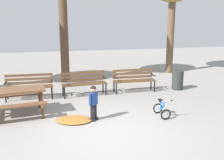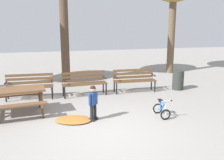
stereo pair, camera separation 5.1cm
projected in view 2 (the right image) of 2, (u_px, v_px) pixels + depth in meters
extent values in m
plane|color=gray|center=(105.00, 133.00, 6.21)|extent=(36.00, 36.00, 0.00)
cube|color=brown|center=(11.00, 90.00, 7.18)|extent=(1.88, 0.96, 0.05)
cube|color=brown|center=(12.00, 106.00, 6.74)|extent=(1.82, 0.45, 0.04)
cube|color=brown|center=(12.00, 95.00, 7.74)|extent=(1.82, 0.45, 0.04)
cube|color=brown|center=(42.00, 103.00, 7.31)|extent=(0.12, 0.57, 0.76)
cube|color=brown|center=(40.00, 98.00, 7.77)|extent=(0.12, 0.57, 0.76)
cube|color=brown|center=(41.00, 98.00, 7.52)|extent=(0.21, 1.10, 0.04)
cube|color=brown|center=(30.00, 86.00, 8.96)|extent=(1.60, 0.14, 0.03)
cube|color=brown|center=(30.00, 86.00, 8.84)|extent=(1.60, 0.14, 0.03)
cube|color=brown|center=(29.00, 87.00, 8.73)|extent=(1.60, 0.14, 0.03)
cube|color=brown|center=(29.00, 88.00, 8.61)|extent=(1.60, 0.14, 0.03)
cube|color=brown|center=(30.00, 83.00, 8.97)|extent=(1.60, 0.12, 0.09)
cube|color=brown|center=(30.00, 79.00, 8.94)|extent=(1.60, 0.12, 0.09)
cube|color=brown|center=(29.00, 75.00, 8.91)|extent=(1.60, 0.12, 0.09)
cylinder|color=black|center=(52.00, 93.00, 8.83)|extent=(0.05, 0.05, 0.44)
cylinder|color=black|center=(52.00, 90.00, 9.18)|extent=(0.05, 0.05, 0.44)
cube|color=black|center=(52.00, 81.00, 8.92)|extent=(0.06, 0.40, 0.03)
cylinder|color=black|center=(6.00, 96.00, 8.53)|extent=(0.05, 0.05, 0.44)
cylinder|color=black|center=(8.00, 93.00, 8.87)|extent=(0.05, 0.05, 0.44)
cube|color=black|center=(6.00, 83.00, 8.61)|extent=(0.06, 0.40, 0.03)
cube|color=brown|center=(84.00, 83.00, 9.38)|extent=(1.60, 0.19, 0.03)
cube|color=brown|center=(84.00, 83.00, 9.27)|extent=(1.60, 0.19, 0.03)
cube|color=brown|center=(85.00, 84.00, 9.16)|extent=(1.60, 0.19, 0.03)
cube|color=brown|center=(86.00, 85.00, 9.04)|extent=(1.60, 0.19, 0.03)
cube|color=brown|center=(83.00, 80.00, 9.39)|extent=(1.60, 0.16, 0.09)
cube|color=brown|center=(83.00, 76.00, 9.36)|extent=(1.60, 0.16, 0.09)
cube|color=brown|center=(83.00, 73.00, 9.33)|extent=(1.60, 0.16, 0.09)
cylinder|color=black|center=(106.00, 89.00, 9.35)|extent=(0.05, 0.05, 0.44)
cylinder|color=black|center=(103.00, 87.00, 9.68)|extent=(0.05, 0.05, 0.44)
cube|color=black|center=(105.00, 77.00, 9.43)|extent=(0.07, 0.40, 0.03)
cylinder|color=black|center=(65.00, 93.00, 8.88)|extent=(0.05, 0.05, 0.44)
cylinder|color=black|center=(63.00, 90.00, 9.21)|extent=(0.05, 0.05, 0.44)
cube|color=black|center=(63.00, 80.00, 8.95)|extent=(0.07, 0.40, 0.03)
cube|color=brown|center=(133.00, 80.00, 9.86)|extent=(1.60, 0.11, 0.03)
cube|color=brown|center=(134.00, 80.00, 9.75)|extent=(1.60, 0.11, 0.03)
cube|color=brown|center=(135.00, 81.00, 9.63)|extent=(1.60, 0.11, 0.03)
cube|color=brown|center=(136.00, 82.00, 9.52)|extent=(1.60, 0.11, 0.03)
cube|color=brown|center=(133.00, 77.00, 9.88)|extent=(1.60, 0.09, 0.09)
cube|color=brown|center=(133.00, 74.00, 9.85)|extent=(1.60, 0.09, 0.09)
cube|color=brown|center=(133.00, 70.00, 9.82)|extent=(1.60, 0.09, 0.09)
cylinder|color=black|center=(155.00, 86.00, 9.75)|extent=(0.05, 0.05, 0.44)
cylinder|color=black|center=(151.00, 84.00, 10.09)|extent=(0.05, 0.05, 0.44)
cube|color=black|center=(153.00, 75.00, 9.83)|extent=(0.05, 0.40, 0.03)
cylinder|color=black|center=(117.00, 89.00, 9.42)|extent=(0.05, 0.05, 0.44)
cylinder|color=black|center=(114.00, 86.00, 9.76)|extent=(0.05, 0.05, 0.44)
cube|color=black|center=(115.00, 77.00, 9.50)|extent=(0.05, 0.40, 0.03)
cylinder|color=black|center=(95.00, 111.00, 7.02)|extent=(0.09, 0.09, 0.44)
cube|color=black|center=(95.00, 118.00, 7.06)|extent=(0.18, 0.18, 0.06)
cylinder|color=black|center=(92.00, 113.00, 6.89)|extent=(0.09, 0.09, 0.44)
cube|color=black|center=(92.00, 120.00, 6.93)|extent=(0.18, 0.18, 0.06)
cube|color=navy|center=(93.00, 99.00, 6.87)|extent=(0.26, 0.26, 0.33)
sphere|color=tan|center=(93.00, 89.00, 6.81)|extent=(0.16, 0.16, 0.16)
sphere|color=black|center=(93.00, 88.00, 6.81)|extent=(0.16, 0.16, 0.16)
cylinder|color=navy|center=(96.00, 97.00, 6.99)|extent=(0.07, 0.07, 0.31)
cylinder|color=navy|center=(90.00, 100.00, 6.74)|extent=(0.07, 0.07, 0.31)
torus|color=black|center=(166.00, 115.00, 6.99)|extent=(0.30, 0.04, 0.30)
cylinder|color=silver|center=(166.00, 115.00, 6.99)|extent=(0.05, 0.04, 0.04)
torus|color=black|center=(158.00, 108.00, 7.48)|extent=(0.30, 0.04, 0.30)
cylinder|color=silver|center=(158.00, 108.00, 7.48)|extent=(0.05, 0.04, 0.04)
torus|color=white|center=(161.00, 111.00, 7.53)|extent=(0.11, 0.02, 0.11)
torus|color=white|center=(154.00, 112.00, 7.47)|extent=(0.11, 0.02, 0.11)
cylinder|color=blue|center=(163.00, 107.00, 7.12)|extent=(0.04, 0.31, 0.32)
cylinder|color=blue|center=(161.00, 105.00, 7.27)|extent=(0.04, 0.08, 0.27)
cylinder|color=blue|center=(159.00, 109.00, 7.38)|extent=(0.03, 0.20, 0.05)
cylinder|color=silver|center=(166.00, 109.00, 6.97)|extent=(0.03, 0.07, 0.32)
cylinder|color=blue|center=(163.00, 103.00, 7.12)|extent=(0.03, 0.32, 0.05)
cube|color=black|center=(160.00, 100.00, 7.26)|extent=(0.09, 0.17, 0.04)
cylinder|color=silver|center=(166.00, 101.00, 6.94)|extent=(0.34, 0.03, 0.02)
cylinder|color=black|center=(171.00, 101.00, 6.98)|extent=(0.05, 0.04, 0.04)
cylinder|color=black|center=(160.00, 102.00, 6.90)|extent=(0.05, 0.04, 0.04)
ellipsoid|color=#B26B2D|center=(73.00, 120.00, 6.93)|extent=(1.15, 0.96, 0.07)
cylinder|color=#2D332D|center=(178.00, 80.00, 10.10)|extent=(0.44, 0.44, 0.75)
cylinder|color=brown|center=(64.00, 31.00, 11.15)|extent=(0.37, 0.37, 4.47)
cylinder|color=brown|center=(171.00, 36.00, 13.13)|extent=(0.36, 0.36, 3.75)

